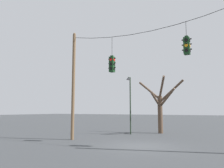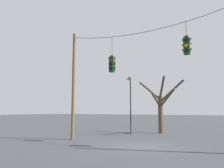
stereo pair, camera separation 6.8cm
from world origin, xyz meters
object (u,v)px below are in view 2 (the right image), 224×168
at_px(bare_tree, 161,105).
at_px(street_lamp, 130,97).
at_px(utility_pole_left, 73,85).
at_px(traffic_light_near_right_pole, 112,64).
at_px(traffic_light_near_left_pole, 187,46).

bearing_deg(bare_tree, street_lamp, -135.96).
distance_m(utility_pole_left, bare_tree, 9.16).
bearing_deg(traffic_light_near_right_pole, street_lamp, 102.03).
height_order(utility_pole_left, traffic_light_near_left_pole, utility_pole_left).
height_order(traffic_light_near_right_pole, traffic_light_near_left_pole, traffic_light_near_left_pole).
bearing_deg(traffic_light_near_right_pole, traffic_light_near_left_pole, -0.00).
xyz_separation_m(traffic_light_near_right_pole, traffic_light_near_left_pole, (5.19, -0.00, 0.59)).
height_order(utility_pole_left, traffic_light_near_right_pole, utility_pole_left).
bearing_deg(utility_pole_left, street_lamp, 67.25).
height_order(street_lamp, bare_tree, street_lamp).
relative_size(utility_pole_left, traffic_light_near_right_pole, 3.28).
distance_m(utility_pole_left, traffic_light_near_left_pole, 8.90).
bearing_deg(street_lamp, utility_pole_left, -112.75).
bearing_deg(utility_pole_left, traffic_light_near_right_pole, -0.00).
relative_size(traffic_light_near_right_pole, traffic_light_near_left_pole, 1.26).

